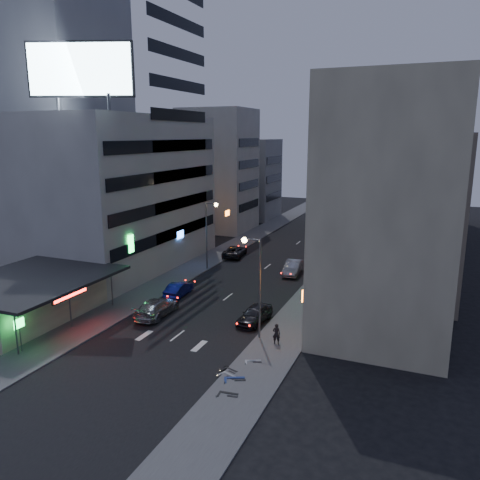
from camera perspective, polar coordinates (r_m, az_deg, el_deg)
The scene contains 29 objects.
ground at distance 35.70m, azimuth -10.95°, elevation -13.83°, with size 180.00×180.00×0.00m, color black.
sidewalk_left at distance 64.11m, azimuth -2.21°, elevation -1.53°, with size 4.00×120.00×0.12m, color #4C4C4F.
sidewalk_right at distance 59.42m, azimuth 11.97°, elevation -2.95°, with size 4.00×120.00×0.12m, color #4C4C4F.
food_court at distance 44.96m, azimuth -24.68°, elevation -6.41°, with size 11.00×13.00×3.88m.
white_building at distance 58.58m, azimuth -14.52°, elevation 5.62°, with size 14.00×24.00×18.00m, color #AFAFAA.
grey_tower at distance 66.23m, azimuth -19.72°, elevation 13.01°, with size 10.00×14.00×34.00m, color gray.
shophouse_near at distance 37.48m, azimuth 17.57°, elevation 3.19°, with size 10.00×11.00×20.00m, color beige.
shophouse_mid at distance 49.10m, azimuth 19.25°, elevation 2.84°, with size 11.00×12.00×16.00m, color gray.
shophouse_far at distance 61.67m, azimuth 19.78°, elevation 7.49°, with size 10.00×14.00×22.00m, color beige.
far_left_a at distance 79.12m, azimuth -2.67°, elevation 8.48°, with size 11.00×10.00×20.00m, color #AFAFAA.
far_left_b at distance 91.41m, azimuth 0.56°, elevation 7.49°, with size 12.00×10.00×15.00m, color gray.
far_right_a at distance 76.75m, azimuth 20.67°, elevation 6.80°, with size 11.00×12.00×18.00m, color gray.
far_right_b at distance 90.51m, azimuth 21.51°, elevation 9.42°, with size 12.00×12.00×24.00m, color beige.
billboard at distance 48.20m, azimuth -18.89°, elevation 19.03°, with size 9.52×3.75×6.20m.
street_lamp_right_near at distance 36.16m, azimuth 1.86°, elevation -4.09°, with size 1.60×0.44×8.02m.
street_lamp_left at distance 55.02m, azimuth -3.75°, elevation 1.73°, with size 1.60×0.44×8.02m.
street_lamp_right_far at distance 68.32m, azimuth 12.03°, elevation 3.63°, with size 1.60×0.44×8.02m.
parked_car_right_near at distance 40.63m, azimuth 1.81°, elevation -9.05°, with size 1.78×4.42×1.51m, color black.
parked_car_right_mid at distance 54.53m, azimuth 6.46°, elevation -3.37°, with size 1.67×4.78×1.57m, color #9C9DA4.
parked_car_left at distance 62.01m, azimuth -0.63°, elevation -1.38°, with size 2.40×5.20×1.44m, color #232227.
parked_car_right_far at distance 63.29m, azimuth 10.50°, elevation -1.38°, with size 1.81×4.46×1.29m, color #A6AAAE.
road_car_blue at distance 47.53m, azimuth -7.49°, elevation -5.96°, with size 1.46×4.18×1.38m, color navy.
road_car_silver at distance 42.75m, azimuth -10.12°, elevation -8.08°, with size 2.19×5.39×1.56m, color #9EA0A6.
person at distance 36.54m, azimuth 4.47°, elevation -11.34°, with size 0.60×0.39×1.65m, color black.
scooter_black_a at distance 30.23m, azimuth -0.11°, elevation -17.31°, with size 1.86×0.62×1.14m, color black, non-canonical shape.
scooter_silver_a at distance 32.00m, azimuth -0.29°, elevation -15.53°, with size 1.81×0.60×1.10m, color #9DA0A4, non-canonical shape.
scooter_blue at distance 32.02m, azimuth 0.62°, elevation -15.36°, with size 2.05×0.68×1.25m, color navy, non-canonical shape.
scooter_black_b at distance 32.70m, azimuth -0.19°, elevation -14.98°, with size 1.62×0.54×0.99m, color black, non-canonical shape.
scooter_silver_b at distance 34.25m, azimuth 2.59°, elevation -13.60°, with size 1.69×0.56×1.03m, color #B8BBC0, non-canonical shape.
Camera 1 is at (18.09, -26.40, 15.81)m, focal length 35.00 mm.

